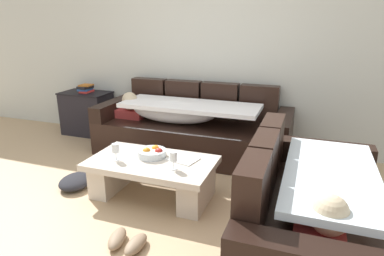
% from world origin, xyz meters
% --- Properties ---
extents(ground_plane, '(14.00, 14.00, 0.00)m').
position_xyz_m(ground_plane, '(0.00, 0.00, 0.00)').
color(ground_plane, tan).
extents(back_wall, '(9.00, 0.10, 2.70)m').
position_xyz_m(back_wall, '(0.00, 2.15, 1.35)').
color(back_wall, beige).
rests_on(back_wall, ground_plane).
extents(couch_along_wall, '(2.42, 0.92, 0.88)m').
position_xyz_m(couch_along_wall, '(-0.00, 1.62, 0.33)').
color(couch_along_wall, black).
rests_on(couch_along_wall, ground_plane).
extents(couch_near_window, '(0.92, 1.73, 0.88)m').
position_xyz_m(couch_near_window, '(1.51, 0.04, 0.33)').
color(couch_near_window, black).
rests_on(couch_near_window, ground_plane).
extents(coffee_table, '(1.20, 0.68, 0.38)m').
position_xyz_m(coffee_table, '(0.05, 0.44, 0.24)').
color(coffee_table, beige).
rests_on(coffee_table, ground_plane).
extents(fruit_bowl, '(0.28, 0.28, 0.10)m').
position_xyz_m(fruit_bowl, '(0.02, 0.52, 0.42)').
color(fruit_bowl, silver).
rests_on(fruit_bowl, coffee_table).
extents(wine_glass_near_left, '(0.07, 0.07, 0.17)m').
position_xyz_m(wine_glass_near_left, '(-0.27, 0.33, 0.50)').
color(wine_glass_near_left, silver).
rests_on(wine_glass_near_left, coffee_table).
extents(wine_glass_near_right, '(0.07, 0.07, 0.17)m').
position_xyz_m(wine_glass_near_right, '(0.33, 0.32, 0.50)').
color(wine_glass_near_right, silver).
rests_on(wine_glass_near_right, coffee_table).
extents(open_magazine, '(0.32, 0.27, 0.01)m').
position_xyz_m(open_magazine, '(0.32, 0.55, 0.39)').
color(open_magazine, white).
rests_on(open_magazine, coffee_table).
extents(side_cabinet, '(0.72, 0.44, 0.64)m').
position_xyz_m(side_cabinet, '(-1.74, 1.85, 0.32)').
color(side_cabinet, black).
rests_on(side_cabinet, ground_plane).
extents(book_stack_on_cabinet, '(0.19, 0.23, 0.12)m').
position_xyz_m(book_stack_on_cabinet, '(-1.72, 1.85, 0.70)').
color(book_stack_on_cabinet, red).
rests_on(book_stack_on_cabinet, side_cabinet).
extents(pair_of_shoes, '(0.32, 0.30, 0.09)m').
position_xyz_m(pair_of_shoes, '(0.21, -0.34, 0.04)').
color(pair_of_shoes, '#8C7259').
rests_on(pair_of_shoes, ground_plane).
extents(crumpled_garment, '(0.37, 0.44, 0.12)m').
position_xyz_m(crumpled_garment, '(-0.79, 0.34, 0.06)').
color(crumpled_garment, '#232328').
rests_on(crumpled_garment, ground_plane).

